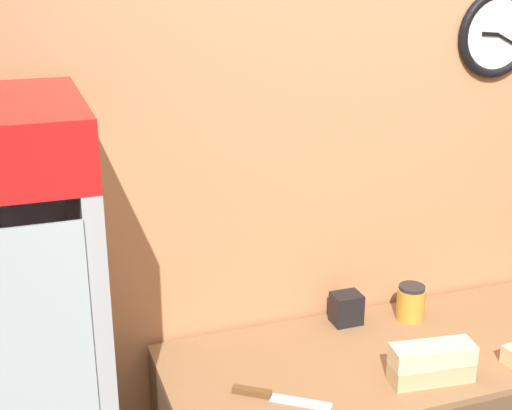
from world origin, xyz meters
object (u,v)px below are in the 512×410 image
sandwich_stack_bottom (431,372)px  napkin_dispenser (346,308)px  condiment_jar (411,302)px  chefs_knife (267,395)px  sandwich_stack_middle (433,354)px

sandwich_stack_bottom → napkin_dispenser: 0.46m
sandwich_stack_bottom → condiment_jar: condiment_jar is taller
condiment_jar → sandwich_stack_bottom: bearing=-111.7°
chefs_knife → condiment_jar: condiment_jar is taller
sandwich_stack_bottom → chefs_knife: sandwich_stack_bottom is taller
chefs_knife → napkin_dispenser: 0.58m
sandwich_stack_middle → napkin_dispenser: 0.46m
sandwich_stack_bottom → condiment_jar: (0.16, 0.40, 0.03)m
sandwich_stack_middle → condiment_jar: size_ratio=2.09×
chefs_knife → sandwich_stack_bottom: bearing=-9.3°
condiment_jar → napkin_dispenser: condiment_jar is taller
condiment_jar → napkin_dispenser: 0.26m
napkin_dispenser → condiment_jar: bearing=-11.3°
napkin_dispenser → chefs_knife: bearing=-141.5°
chefs_knife → condiment_jar: 0.77m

